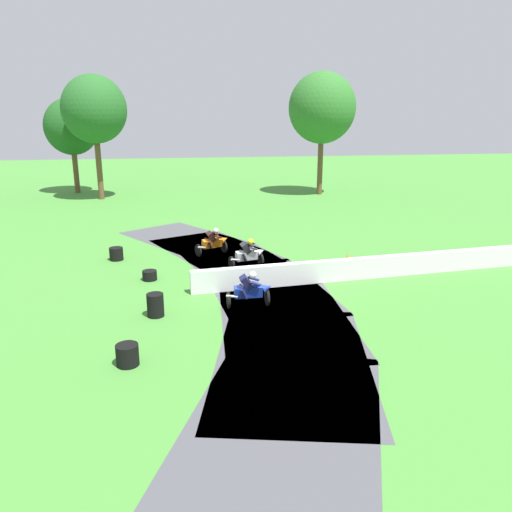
{
  "coord_description": "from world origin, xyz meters",
  "views": [
    {
      "loc": [
        -3.44,
        -18.39,
        6.66
      ],
      "look_at": [
        -0.29,
        1.35,
        0.9
      ],
      "focal_mm": 34.95,
      "sensor_mm": 36.0,
      "label": 1
    }
  ],
  "objects_px": {
    "traffic_cone": "(348,258)",
    "motorcycle_trailing_orange": "(213,242)",
    "motorcycle_lead_blue": "(250,290)",
    "tire_stack_mid_b": "(150,275)",
    "motorcycle_chase_white": "(248,254)",
    "tire_stack_near": "(127,355)",
    "tire_stack_mid_a": "(155,305)",
    "tire_stack_far": "(116,254)"
  },
  "relations": [
    {
      "from": "tire_stack_near",
      "to": "motorcycle_chase_white",
      "type": "bearing_deg",
      "value": 61.29
    },
    {
      "from": "motorcycle_chase_white",
      "to": "tire_stack_far",
      "type": "relative_size",
      "value": 2.72
    },
    {
      "from": "traffic_cone",
      "to": "tire_stack_mid_a",
      "type": "bearing_deg",
      "value": -149.4
    },
    {
      "from": "motorcycle_lead_blue",
      "to": "traffic_cone",
      "type": "distance_m",
      "value": 7.11
    },
    {
      "from": "motorcycle_trailing_orange",
      "to": "tire_stack_near",
      "type": "height_order",
      "value": "motorcycle_trailing_orange"
    },
    {
      "from": "motorcycle_chase_white",
      "to": "motorcycle_trailing_orange",
      "type": "relative_size",
      "value": 0.99
    },
    {
      "from": "tire_stack_mid_a",
      "to": "tire_stack_far",
      "type": "bearing_deg",
      "value": 106.02
    },
    {
      "from": "tire_stack_far",
      "to": "motorcycle_chase_white",
      "type": "bearing_deg",
      "value": -20.38
    },
    {
      "from": "traffic_cone",
      "to": "motorcycle_trailing_orange",
      "type": "bearing_deg",
      "value": 159.03
    },
    {
      "from": "motorcycle_chase_white",
      "to": "motorcycle_trailing_orange",
      "type": "bearing_deg",
      "value": 119.15
    },
    {
      "from": "tire_stack_far",
      "to": "motorcycle_trailing_orange",
      "type": "bearing_deg",
      "value": 2.88
    },
    {
      "from": "motorcycle_chase_white",
      "to": "tire_stack_mid_b",
      "type": "relative_size",
      "value": 2.87
    },
    {
      "from": "motorcycle_lead_blue",
      "to": "tire_stack_mid_b",
      "type": "xyz_separation_m",
      "value": [
        -3.68,
        3.63,
        -0.45
      ]
    },
    {
      "from": "motorcycle_lead_blue",
      "to": "traffic_cone",
      "type": "relative_size",
      "value": 3.82
    },
    {
      "from": "tire_stack_mid_a",
      "to": "tire_stack_mid_b",
      "type": "relative_size",
      "value": 1.34
    },
    {
      "from": "motorcycle_chase_white",
      "to": "tire_stack_far",
      "type": "height_order",
      "value": "motorcycle_chase_white"
    },
    {
      "from": "motorcycle_lead_blue",
      "to": "tire_stack_far",
      "type": "bearing_deg",
      "value": 128.02
    },
    {
      "from": "motorcycle_lead_blue",
      "to": "tire_stack_mid_a",
      "type": "bearing_deg",
      "value": -174.88
    },
    {
      "from": "motorcycle_lead_blue",
      "to": "motorcycle_chase_white",
      "type": "xyz_separation_m",
      "value": [
        0.6,
        4.63,
        -0.0
      ]
    },
    {
      "from": "motorcycle_lead_blue",
      "to": "motorcycle_chase_white",
      "type": "distance_m",
      "value": 4.67
    },
    {
      "from": "motorcycle_chase_white",
      "to": "tire_stack_near",
      "type": "bearing_deg",
      "value": -118.71
    },
    {
      "from": "tire_stack_far",
      "to": "traffic_cone",
      "type": "height_order",
      "value": "tire_stack_far"
    },
    {
      "from": "tire_stack_near",
      "to": "tire_stack_far",
      "type": "xyz_separation_m",
      "value": [
        -1.41,
        10.49,
        0.0
      ]
    },
    {
      "from": "tire_stack_mid_b",
      "to": "motorcycle_trailing_orange",
      "type": "bearing_deg",
      "value": 49.81
    },
    {
      "from": "motorcycle_lead_blue",
      "to": "motorcycle_trailing_orange",
      "type": "height_order",
      "value": "motorcycle_lead_blue"
    },
    {
      "from": "tire_stack_near",
      "to": "traffic_cone",
      "type": "xyz_separation_m",
      "value": [
        9.2,
        8.41,
        -0.08
      ]
    },
    {
      "from": "motorcycle_trailing_orange",
      "to": "traffic_cone",
      "type": "bearing_deg",
      "value": -20.97
    },
    {
      "from": "tire_stack_mid_a",
      "to": "tire_stack_far",
      "type": "distance_m",
      "value": 7.43
    },
    {
      "from": "tire_stack_far",
      "to": "traffic_cone",
      "type": "xyz_separation_m",
      "value": [
        10.6,
        -2.08,
        -0.08
      ]
    },
    {
      "from": "tire_stack_mid_b",
      "to": "traffic_cone",
      "type": "height_order",
      "value": "traffic_cone"
    },
    {
      "from": "motorcycle_trailing_orange",
      "to": "tire_stack_mid_a",
      "type": "bearing_deg",
      "value": -108.99
    },
    {
      "from": "motorcycle_lead_blue",
      "to": "traffic_cone",
      "type": "height_order",
      "value": "motorcycle_lead_blue"
    },
    {
      "from": "motorcycle_lead_blue",
      "to": "motorcycle_trailing_orange",
      "type": "distance_m",
      "value": 7.11
    },
    {
      "from": "motorcycle_trailing_orange",
      "to": "tire_stack_near",
      "type": "distance_m",
      "value": 11.19
    },
    {
      "from": "motorcycle_trailing_orange",
      "to": "tire_stack_mid_b",
      "type": "distance_m",
      "value": 4.53
    },
    {
      "from": "tire_stack_near",
      "to": "tire_stack_mid_a",
      "type": "distance_m",
      "value": 3.42
    },
    {
      "from": "traffic_cone",
      "to": "motorcycle_chase_white",
      "type": "bearing_deg",
      "value": -178.39
    },
    {
      "from": "motorcycle_lead_blue",
      "to": "tire_stack_mid_b",
      "type": "distance_m",
      "value": 5.18
    },
    {
      "from": "motorcycle_trailing_orange",
      "to": "tire_stack_mid_b",
      "type": "relative_size",
      "value": 2.9
    },
    {
      "from": "tire_stack_mid_b",
      "to": "motorcycle_chase_white",
      "type": "bearing_deg",
      "value": 13.27
    },
    {
      "from": "tire_stack_near",
      "to": "motorcycle_lead_blue",
      "type": "bearing_deg",
      "value": 42.8
    },
    {
      "from": "tire_stack_far",
      "to": "motorcycle_lead_blue",
      "type": "bearing_deg",
      "value": -51.98
    }
  ]
}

